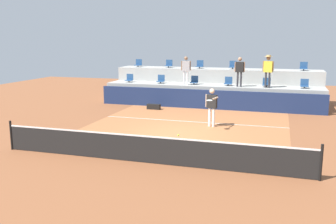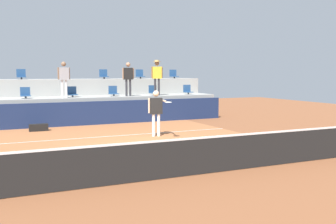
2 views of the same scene
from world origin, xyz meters
name	(u,v)px [view 1 (image 1 of 2)]	position (x,y,z in m)	size (l,w,h in m)	color
ground_plane	(179,134)	(0.00, 0.00, 0.00)	(40.00, 40.00, 0.00)	brown
court_inner_paint	(185,128)	(0.00, 1.00, 0.00)	(9.00, 10.00, 0.01)	#A36038
court_service_line	(192,122)	(0.00, 2.40, 0.01)	(9.00, 0.06, 0.00)	silver
tennis_net	(147,148)	(0.00, -4.00, 0.50)	(10.48, 0.08, 1.07)	black
sponsor_backboard	(207,99)	(0.00, 6.00, 0.55)	(13.00, 0.16, 1.10)	navy
seating_tier_lower	(211,95)	(0.00, 7.30, 0.62)	(13.00, 1.80, 1.25)	#9E9E99
seating_tier_upper	(216,85)	(0.00, 9.10, 1.05)	(13.00, 1.80, 2.10)	#9E9E99
stadium_chair_lower_far_left	(129,79)	(-5.30, 7.23, 1.46)	(0.44, 0.40, 0.52)	#2D2D33
stadium_chair_lower_left	(161,80)	(-3.18, 7.23, 1.46)	(0.44, 0.40, 0.52)	#2D2D33
stadium_chair_lower_mid_left	(194,81)	(-1.03, 7.23, 1.46)	(0.44, 0.40, 0.52)	#2D2D33
stadium_chair_lower_mid_right	(228,82)	(1.04, 7.23, 1.46)	(0.44, 0.40, 0.52)	#2D2D33
stadium_chair_lower_right	(267,83)	(3.24, 7.23, 1.46)	(0.44, 0.40, 0.52)	#2D2D33
stadium_chair_lower_far_right	(305,84)	(5.30, 7.23, 1.46)	(0.44, 0.40, 0.52)	#2D2D33
stadium_chair_upper_far_left	(138,64)	(-5.38, 9.03, 2.31)	(0.44, 0.40, 0.52)	#2D2D33
stadium_chair_upper_left	(169,64)	(-3.20, 9.03, 2.31)	(0.44, 0.40, 0.52)	#2D2D33
stadium_chair_upper_mid_left	(200,65)	(-1.09, 9.03, 2.31)	(0.44, 0.40, 0.52)	#2D2D33
stadium_chair_upper_mid_right	(233,66)	(1.05, 9.03, 2.31)	(0.44, 0.40, 0.52)	#2D2D33
stadium_chair_upper_right	(267,66)	(3.17, 9.03, 2.31)	(0.44, 0.40, 0.52)	#2D2D33
stadium_chair_upper_far_right	(304,67)	(5.30, 9.03, 2.31)	(0.44, 0.40, 0.52)	#2D2D33
tennis_player	(212,103)	(1.06, 1.66, 1.08)	(0.60, 1.29, 1.76)	white
spectator_in_grey	(186,68)	(-1.47, 6.85, 2.28)	(0.60, 0.26, 1.70)	white
spectator_in_white	(240,69)	(1.72, 6.85, 2.28)	(0.60, 0.25, 1.71)	#2D2D33
spectator_with_hat	(268,67)	(3.29, 6.85, 2.39)	(0.62, 0.49, 1.84)	#2D2D33
tennis_ball	(178,135)	(0.66, -2.58, 0.63)	(0.07, 0.07, 0.07)	#CCE033
equipment_bag	(154,107)	(-2.88, 4.99, 0.15)	(0.76, 0.28, 0.30)	black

